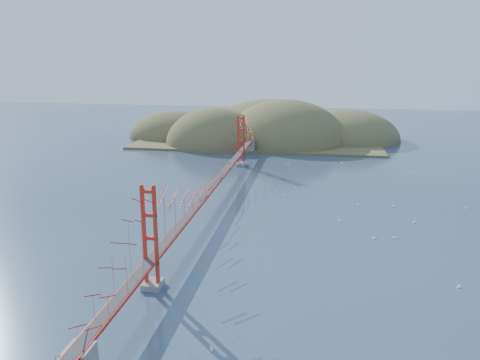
% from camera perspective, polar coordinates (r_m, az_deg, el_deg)
% --- Properties ---
extents(ground, '(320.00, 320.00, 0.00)m').
position_cam_1_polar(ground, '(80.33, -3.35, -3.01)').
color(ground, '#2B4156').
rests_on(ground, ground).
extents(bridge, '(2.20, 94.40, 12.00)m').
position_cam_1_polar(bridge, '(78.63, -3.40, 1.89)').
color(bridge, gray).
rests_on(bridge, ground).
extents(far_headlands, '(84.00, 58.00, 25.00)m').
position_cam_1_polar(far_headlands, '(145.89, 3.45, 5.13)').
color(far_headlands, brown).
rests_on(far_headlands, ground).
extents(sailboat_10, '(0.55, 0.59, 0.66)m').
position_cam_1_polar(sailboat_10, '(43.12, -3.48, -19.79)').
color(sailboat_10, white).
rests_on(sailboat_10, ground).
extents(sailboat_2, '(0.59, 0.54, 0.66)m').
position_cam_1_polar(sailboat_2, '(69.28, 18.31, -6.63)').
color(sailboat_2, white).
rests_on(sailboat_2, ground).
extents(sailboat_4, '(0.63, 0.63, 0.70)m').
position_cam_1_polar(sailboat_4, '(76.35, 20.47, -4.81)').
color(sailboat_4, white).
rests_on(sailboat_4, ground).
extents(sailboat_1, '(0.65, 0.65, 0.68)m').
position_cam_1_polar(sailboat_1, '(82.39, 14.21, -2.89)').
color(sailboat_1, white).
rests_on(sailboat_1, ground).
extents(sailboat_0, '(0.51, 0.60, 0.70)m').
position_cam_1_polar(sailboat_0, '(73.98, 12.05, -4.80)').
color(sailboat_0, white).
rests_on(sailboat_0, ground).
extents(sailboat_7, '(0.59, 0.53, 0.66)m').
position_cam_1_polar(sailboat_7, '(113.75, 12.29, 2.10)').
color(sailboat_7, white).
rests_on(sailboat_7, ground).
extents(sailboat_9, '(0.56, 0.58, 0.65)m').
position_cam_1_polar(sailboat_9, '(86.71, 25.88, -3.07)').
color(sailboat_9, white).
rests_on(sailboat_9, ground).
extents(sailboat_13, '(0.50, 0.46, 0.56)m').
position_cam_1_polar(sailboat_13, '(57.92, 25.11, -11.68)').
color(sailboat_13, white).
rests_on(sailboat_13, ground).
extents(sailboat_16, '(0.53, 0.48, 0.59)m').
position_cam_1_polar(sailboat_16, '(94.10, 16.26, -0.83)').
color(sailboat_16, white).
rests_on(sailboat_16, ground).
extents(sailboat_8, '(0.55, 0.44, 0.64)m').
position_cam_1_polar(sailboat_8, '(111.37, 16.32, 1.57)').
color(sailboat_8, white).
rests_on(sailboat_8, ground).
extents(sailboat_3, '(0.48, 0.39, 0.56)m').
position_cam_1_polar(sailboat_3, '(85.68, 5.49, -1.81)').
color(sailboat_3, white).
rests_on(sailboat_3, ground).
extents(sailboat_15, '(0.54, 0.54, 0.57)m').
position_cam_1_polar(sailboat_15, '(109.13, 20.56, 0.94)').
color(sailboat_15, white).
rests_on(sailboat_15, ground).
extents(sailboat_6, '(0.70, 0.70, 0.73)m').
position_cam_1_polar(sailboat_6, '(68.29, 15.97, -6.74)').
color(sailboat_6, white).
rests_on(sailboat_6, ground).
extents(sailboat_12, '(0.55, 0.50, 0.63)m').
position_cam_1_polar(sailboat_12, '(111.04, 5.92, 2.05)').
color(sailboat_12, white).
rests_on(sailboat_12, ground).
extents(sailboat_extra_0, '(0.52, 0.52, 0.58)m').
position_cam_1_polar(sailboat_extra_0, '(82.98, 18.17, -3.07)').
color(sailboat_extra_0, white).
rests_on(sailboat_extra_0, ground).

